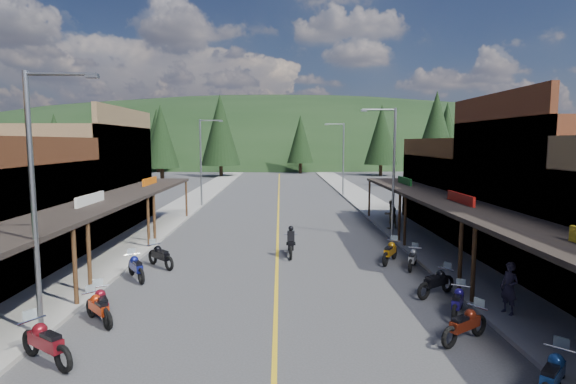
{
  "coord_description": "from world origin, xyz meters",
  "views": [
    {
      "loc": [
        0.16,
        -19.19,
        5.98
      ],
      "look_at": [
        0.63,
        7.37,
        3.0
      ],
      "focal_mm": 28.0,
      "sensor_mm": 36.0,
      "label": 1
    }
  ],
  "objects_px": {
    "bike_east_7": "(436,281)",
    "bike_east_5": "(465,323)",
    "bike_east_9": "(390,251)",
    "pedestrian_east_b": "(391,214)",
    "pine_6": "(526,139)",
    "pine_8": "(110,142)",
    "streetlight_1": "(202,158)",
    "pine_2": "(220,130)",
    "streetlight_2": "(392,167)",
    "pine_0": "(55,139)",
    "bike_west_5": "(99,307)",
    "pine_7": "(127,136)",
    "pine_5": "(447,132)",
    "shop_east_2": "(567,194)",
    "rider_on_bike": "(291,244)",
    "bike_west_6": "(102,303)",
    "bike_west_8": "(160,255)",
    "shop_west_3": "(74,178)",
    "bike_east_8": "(413,257)",
    "bike_east_4": "(553,374)",
    "pine_9": "(447,139)",
    "streetlight_3": "(342,156)",
    "bike_west_7": "(136,266)",
    "bike_west_4": "(46,341)",
    "pine_10": "(161,136)",
    "bike_east_6": "(458,300)",
    "pine_1": "(157,135)",
    "pine_4": "(381,135)",
    "pedestrian_east_a": "(509,288)",
    "shop_east_3": "(477,192)"
  },
  "relations": [
    {
      "from": "bike_east_7",
      "to": "bike_east_5",
      "type": "bearing_deg",
      "value": -42.46
    },
    {
      "from": "bike_east_9",
      "to": "pedestrian_east_b",
      "type": "distance_m",
      "value": 8.4
    },
    {
      "from": "pine_6",
      "to": "pine_8",
      "type": "xyz_separation_m",
      "value": [
        -68.0,
        -24.0,
        -0.51
      ]
    },
    {
      "from": "streetlight_1",
      "to": "pine_2",
      "type": "height_order",
      "value": "pine_2"
    },
    {
      "from": "streetlight_2",
      "to": "pine_6",
      "type": "distance_m",
      "value": 68.3
    },
    {
      "from": "pine_0",
      "to": "bike_west_5",
      "type": "distance_m",
      "value": 75.29
    },
    {
      "from": "pine_7",
      "to": "pine_5",
      "type": "bearing_deg",
      "value": -3.47
    },
    {
      "from": "shop_east_2",
      "to": "rider_on_bike",
      "type": "distance_m",
      "value": 13.55
    },
    {
      "from": "bike_east_7",
      "to": "pine_5",
      "type": "bearing_deg",
      "value": 124.7
    },
    {
      "from": "bike_west_6",
      "to": "rider_on_bike",
      "type": "xyz_separation_m",
      "value": [
        6.55,
        8.41,
        0.07
      ]
    },
    {
      "from": "bike_west_8",
      "to": "shop_west_3",
      "type": "bearing_deg",
      "value": 87.3
    },
    {
      "from": "bike_east_8",
      "to": "bike_east_4",
      "type": "bearing_deg",
      "value": -64.65
    },
    {
      "from": "rider_on_bike",
      "to": "pedestrian_east_b",
      "type": "distance_m",
      "value": 9.66
    },
    {
      "from": "streetlight_2",
      "to": "bike_east_9",
      "type": "distance_m",
      "value": 6.89
    },
    {
      "from": "pine_9",
      "to": "bike_east_7",
      "type": "distance_m",
      "value": 50.94
    },
    {
      "from": "pedestrian_east_b",
      "to": "streetlight_3",
      "type": "bearing_deg",
      "value": -107.5
    },
    {
      "from": "shop_west_3",
      "to": "bike_west_7",
      "type": "xyz_separation_m",
      "value": [
        7.68,
        -11.4,
        -2.91
      ]
    },
    {
      "from": "bike_west_4",
      "to": "bike_east_5",
      "type": "relative_size",
      "value": 1.12
    },
    {
      "from": "pine_10",
      "to": "bike_east_6",
      "type": "xyz_separation_m",
      "value": [
        24.26,
        -54.41,
        -6.23
      ]
    },
    {
      "from": "pine_6",
      "to": "pine_0",
      "type": "bearing_deg",
      "value": -178.67
    },
    {
      "from": "pine_0",
      "to": "bike_west_4",
      "type": "bearing_deg",
      "value": -64.05
    },
    {
      "from": "bike_west_5",
      "to": "pine_0",
      "type": "bearing_deg",
      "value": 74.23
    },
    {
      "from": "pine_2",
      "to": "bike_west_8",
      "type": "xyz_separation_m",
      "value": [
        4.45,
        -56.19,
        -7.37
      ]
    },
    {
      "from": "pine_1",
      "to": "pine_9",
      "type": "height_order",
      "value": "pine_1"
    },
    {
      "from": "pine_9",
      "to": "pine_4",
      "type": "bearing_deg",
      "value": 111.8
    },
    {
      "from": "bike_east_7",
      "to": "pedestrian_east_b",
      "type": "relative_size",
      "value": 1.09
    },
    {
      "from": "shop_west_3",
      "to": "pedestrian_east_a",
      "type": "distance_m",
      "value": 27.02
    },
    {
      "from": "streetlight_2",
      "to": "pine_2",
      "type": "height_order",
      "value": "pine_2"
    },
    {
      "from": "streetlight_3",
      "to": "bike_west_6",
      "type": "bearing_deg",
      "value": -110.3
    },
    {
      "from": "bike_west_4",
      "to": "bike_east_9",
      "type": "xyz_separation_m",
      "value": [
        11.74,
        10.01,
        -0.05
      ]
    },
    {
      "from": "pine_7",
      "to": "rider_on_bike",
      "type": "xyz_separation_m",
      "value": [
        32.72,
        -72.15,
        -6.57
      ]
    },
    {
      "from": "streetlight_2",
      "to": "pine_9",
      "type": "bearing_deg",
      "value": 65.26
    },
    {
      "from": "pine_4",
      "to": "bike_east_7",
      "type": "height_order",
      "value": "pine_4"
    },
    {
      "from": "shop_west_3",
      "to": "bike_east_5",
      "type": "distance_m",
      "value": 26.49
    },
    {
      "from": "bike_west_5",
      "to": "pine_10",
      "type": "bearing_deg",
      "value": 59.67
    },
    {
      "from": "pine_9",
      "to": "pine_10",
      "type": "bearing_deg",
      "value": 173.21
    },
    {
      "from": "streetlight_1",
      "to": "pine_9",
      "type": "bearing_deg",
      "value": 36.62
    },
    {
      "from": "shop_west_3",
      "to": "shop_east_2",
      "type": "relative_size",
      "value": 1.0
    },
    {
      "from": "shop_east_3",
      "to": "pine_6",
      "type": "distance_m",
      "value": 61.91
    },
    {
      "from": "pedestrian_east_b",
      "to": "bike_west_4",
      "type": "bearing_deg",
      "value": 33.35
    },
    {
      "from": "pine_0",
      "to": "pine_9",
      "type": "bearing_deg",
      "value": -14.88
    },
    {
      "from": "streetlight_1",
      "to": "streetlight_3",
      "type": "relative_size",
      "value": 1.0
    },
    {
      "from": "pine_4",
      "to": "pedestrian_east_b",
      "type": "relative_size",
      "value": 6.48
    },
    {
      "from": "shop_east_3",
      "to": "streetlight_2",
      "type": "relative_size",
      "value": 1.36
    },
    {
      "from": "bike_west_4",
      "to": "bike_east_5",
      "type": "xyz_separation_m",
      "value": [
        11.82,
        1.14,
        -0.07
      ]
    },
    {
      "from": "streetlight_2",
      "to": "bike_west_5",
      "type": "distance_m",
      "value": 18.53
    },
    {
      "from": "bike_east_7",
      "to": "pine_10",
      "type": "bearing_deg",
      "value": 169.99
    },
    {
      "from": "pine_7",
      "to": "bike_west_7",
      "type": "bearing_deg",
      "value": -71.21
    },
    {
      "from": "pine_5",
      "to": "bike_east_4",
      "type": "bearing_deg",
      "value": -108.67
    },
    {
      "from": "pine_5",
      "to": "bike_east_6",
      "type": "bearing_deg",
      "value": -109.95
    }
  ]
}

